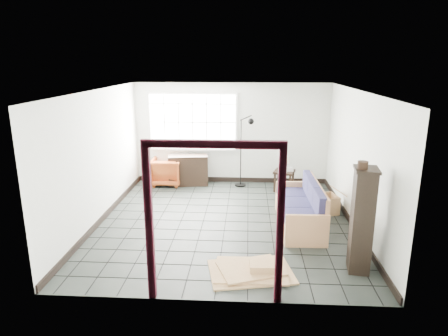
# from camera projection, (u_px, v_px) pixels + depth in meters

# --- Properties ---
(ground) EXTENTS (5.50, 5.50, 0.00)m
(ground) POSITION_uv_depth(u_px,v_px,m) (226.00, 221.00, 8.04)
(ground) COLOR black
(ground) RESTS_ON ground
(room_shell) EXTENTS (5.02, 5.52, 2.61)m
(room_shell) POSITION_uv_depth(u_px,v_px,m) (226.00, 139.00, 7.63)
(room_shell) COLOR silver
(room_shell) RESTS_ON ground
(window_panel) EXTENTS (2.32, 0.08, 1.52)m
(window_panel) POSITION_uv_depth(u_px,v_px,m) (193.00, 122.00, 10.28)
(window_panel) COLOR silver
(window_panel) RESTS_ON ground
(doorway_trim) EXTENTS (1.80, 0.08, 2.20)m
(doorway_trim) POSITION_uv_depth(u_px,v_px,m) (214.00, 203.00, 5.08)
(doorway_trim) COLOR #3C0D1A
(doorway_trim) RESTS_ON ground
(futon_sofa) EXTENTS (0.79, 2.00, 0.88)m
(futon_sofa) POSITION_uv_depth(u_px,v_px,m) (302.00, 210.00, 7.78)
(futon_sofa) COLOR #B27650
(futon_sofa) RESTS_ON ground
(armchair) EXTENTS (0.76, 0.72, 0.77)m
(armchair) POSITION_uv_depth(u_px,v_px,m) (167.00, 170.00, 10.35)
(armchair) COLOR maroon
(armchair) RESTS_ON ground
(side_table) EXTENTS (0.59, 0.59, 0.52)m
(side_table) POSITION_uv_depth(u_px,v_px,m) (284.00, 174.00, 9.83)
(side_table) COLOR black
(side_table) RESTS_ON ground
(table_lamp) EXTENTS (0.31, 0.31, 0.37)m
(table_lamp) POSITION_uv_depth(u_px,v_px,m) (285.00, 160.00, 9.76)
(table_lamp) COLOR black
(table_lamp) RESTS_ON side_table
(projector) EXTENTS (0.28, 0.23, 0.09)m
(projector) POSITION_uv_depth(u_px,v_px,m) (287.00, 169.00, 9.79)
(projector) COLOR silver
(projector) RESTS_ON side_table
(floor_lamp) EXTENTS (0.49, 0.40, 1.85)m
(floor_lamp) POSITION_uv_depth(u_px,v_px,m) (245.00, 149.00, 10.00)
(floor_lamp) COLOR black
(floor_lamp) RESTS_ON ground
(console_shelf) EXTENTS (1.05, 0.54, 0.78)m
(console_shelf) POSITION_uv_depth(u_px,v_px,m) (188.00, 170.00, 10.31)
(console_shelf) COLOR black
(console_shelf) RESTS_ON ground
(tall_shelf) EXTENTS (0.40, 0.49, 1.63)m
(tall_shelf) POSITION_uv_depth(u_px,v_px,m) (362.00, 220.00, 5.98)
(tall_shelf) COLOR black
(tall_shelf) RESTS_ON ground
(pot) EXTENTS (0.18, 0.18, 0.11)m
(pot) POSITION_uv_depth(u_px,v_px,m) (363.00, 165.00, 5.72)
(pot) COLOR black
(pot) RESTS_ON tall_shelf
(open_box) EXTENTS (1.01, 0.67, 0.53)m
(open_box) POSITION_uv_depth(u_px,v_px,m) (323.00, 204.00, 8.46)
(open_box) COLOR #9C744B
(open_box) RESTS_ON ground
(cardboard_pile) EXTENTS (1.40, 1.11, 0.18)m
(cardboard_pile) POSITION_uv_depth(u_px,v_px,m) (252.00, 270.00, 6.09)
(cardboard_pile) COLOR #9C744B
(cardboard_pile) RESTS_ON ground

